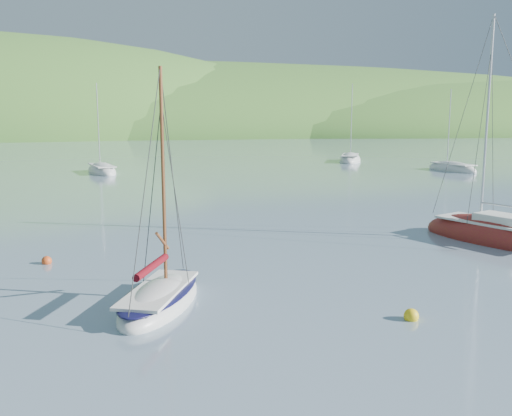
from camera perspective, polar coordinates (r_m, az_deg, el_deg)
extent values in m
plane|color=gray|center=(18.43, 9.04, -10.55)|extent=(700.00, 700.00, 0.00)
ellipsoid|color=#31722B|center=(186.41, -9.49, 7.49)|extent=(440.00, 110.00, 44.00)
ellipsoid|color=#31722B|center=(200.82, 17.45, 7.32)|extent=(240.00, 100.00, 34.00)
ellipsoid|color=silver|center=(19.35, -9.59, -9.29)|extent=(3.84, 5.77, 1.33)
cube|color=silver|center=(19.10, -9.74, -8.02)|extent=(2.93, 4.47, 0.10)
cylinder|color=brown|center=(19.06, -9.26, 2.95)|extent=(0.12, 0.12, 7.22)
ellipsoid|color=#0F0E35|center=(19.23, -9.62, -8.21)|extent=(3.78, 5.70, 0.23)
cylinder|color=#5A0911|center=(18.36, -10.39, -5.80)|extent=(1.18, 2.51, 0.24)
ellipsoid|color=maroon|center=(30.48, 22.95, -2.84)|extent=(5.79, 8.44, 2.21)
cube|color=silver|center=(30.25, 23.30, -1.45)|extent=(4.43, 6.54, 0.10)
cylinder|color=silver|center=(30.37, 22.10, 8.11)|extent=(0.12, 0.12, 10.02)
cube|color=silver|center=(30.21, 23.33, -1.00)|extent=(2.29, 2.66, 0.42)
ellipsoid|color=silver|center=(62.06, -15.15, 3.52)|extent=(4.27, 7.50, 1.94)
cube|color=silver|center=(61.86, -15.15, 4.14)|extent=(3.25, 5.83, 0.10)
cylinder|color=silver|center=(62.60, -15.50, 8.06)|extent=(0.12, 0.12, 8.52)
ellipsoid|color=silver|center=(74.88, 9.39, 4.71)|extent=(5.41, 8.01, 2.06)
cube|color=silver|center=(74.67, 9.40, 5.26)|extent=(4.13, 6.21, 0.10)
cylinder|color=silver|center=(75.54, 9.52, 8.72)|extent=(0.12, 0.12, 9.08)
ellipsoid|color=silver|center=(65.76, 19.01, 3.65)|extent=(3.87, 7.05, 1.83)
cube|color=silver|center=(65.61, 19.12, 4.20)|extent=(2.94, 5.48, 0.10)
cylinder|color=silver|center=(66.07, 18.75, 7.71)|extent=(0.12, 0.12, 8.02)
sphere|color=yellow|center=(18.44, 15.26, -10.37)|extent=(0.46, 0.46, 0.46)
sphere|color=#E25A59|center=(17.97, -11.51, -10.77)|extent=(0.42, 0.42, 0.42)
sphere|color=#C94518|center=(25.64, -20.20, -4.99)|extent=(0.42, 0.42, 0.42)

